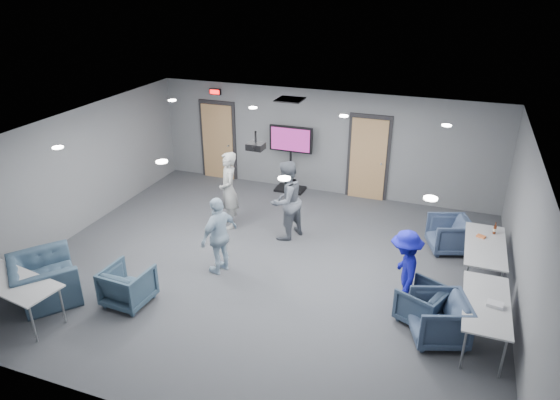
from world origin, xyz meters
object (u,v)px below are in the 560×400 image
(chair_right_b, at_px, (422,304))
(table_right_a, at_px, (485,247))
(person_b, at_px, (286,200))
(chair_front_a, at_px, (128,285))
(person_d, at_px, (404,270))
(chair_front_b, at_px, (44,280))
(tv_stand, at_px, (291,155))
(table_right_b, at_px, (486,305))
(person_a, at_px, (229,190))
(projector, at_px, (256,146))
(chair_right_c, at_px, (439,319))
(person_c, at_px, (219,235))
(table_front_left, at_px, (13,284))
(bottle_right, at_px, (495,230))
(chair_right_a, at_px, (449,235))

(chair_right_b, relative_size, table_right_a, 0.42)
(person_b, bearing_deg, chair_front_a, -5.35)
(chair_right_b, bearing_deg, person_d, -103.76)
(chair_front_b, relative_size, tv_stand, 0.68)
(person_d, relative_size, table_right_b, 0.88)
(person_a, distance_m, projector, 2.21)
(chair_right_b, xyz_separation_m, tv_stand, (-3.86, 4.50, 0.67))
(chair_right_c, height_order, chair_front_a, chair_right_c)
(chair_right_c, height_order, table_right_a, chair_right_c)
(table_right_b, bearing_deg, chair_right_c, 106.35)
(person_c, xyz_separation_m, table_front_left, (-2.53, -2.50, -0.10))
(bottle_right, bearing_deg, projector, -163.72)
(person_d, distance_m, bottle_right, 2.43)
(chair_right_b, bearing_deg, person_b, -98.46)
(table_front_left, xyz_separation_m, projector, (3.03, 3.18, 1.72))
(table_front_left, bearing_deg, person_b, 61.26)
(person_d, xyz_separation_m, chair_front_a, (-4.52, -1.53, -0.38))
(chair_right_b, xyz_separation_m, bottle_right, (1.09, 2.22, 0.49))
(projector, bearing_deg, chair_right_a, 26.70)
(person_b, relative_size, table_front_left, 0.99)
(chair_right_a, height_order, chair_right_b, chair_right_a)
(person_b, relative_size, table_right_b, 1.06)
(person_c, relative_size, tv_stand, 0.88)
(person_a, bearing_deg, projector, 13.28)
(chair_right_a, distance_m, chair_right_c, 2.99)
(table_right_b, bearing_deg, table_front_left, 105.70)
(person_a, bearing_deg, table_right_a, 53.67)
(person_a, distance_m, person_c, 1.91)
(projector, bearing_deg, bottle_right, 18.16)
(person_a, distance_m, bottle_right, 5.58)
(person_a, distance_m, chair_right_c, 5.38)
(chair_right_b, xyz_separation_m, chair_right_c, (0.29, -0.39, 0.05))
(person_b, height_order, table_front_left, person_b)
(table_right_a, distance_m, tv_stand, 5.56)
(table_right_b, height_order, tv_stand, tv_stand)
(person_b, relative_size, chair_right_b, 2.44)
(person_a, relative_size, table_right_b, 1.07)
(person_a, distance_m, table_right_a, 5.43)
(person_b, relative_size, person_c, 1.13)
(chair_right_c, bearing_deg, table_right_a, 143.87)
(table_right_b, distance_m, tv_stand, 6.72)
(person_c, height_order, chair_right_b, person_c)
(person_b, distance_m, projector, 1.87)
(person_b, xyz_separation_m, person_d, (2.73, -1.70, -0.15))
(person_c, distance_m, table_front_left, 3.56)
(chair_right_b, bearing_deg, bottle_right, 177.96)
(chair_front_a, xyz_separation_m, chair_front_b, (-1.47, -0.40, 0.04))
(person_d, distance_m, projector, 3.46)
(person_b, height_order, chair_right_a, person_b)
(table_right_a, bearing_deg, table_front_left, 118.43)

